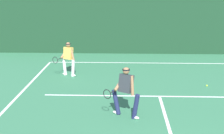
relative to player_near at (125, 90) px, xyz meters
name	(u,v)px	position (x,y,z in m)	size (l,w,h in m)	color
court_line_baseline_far	(150,63)	(1.26, 7.36, -0.86)	(10.43, 0.10, 0.01)	white
court_line_service	(159,96)	(1.26, 1.98, -0.86)	(8.50, 0.10, 0.01)	white
court_line_centre	(171,134)	(1.26, -1.24, -0.86)	(0.10, 6.40, 0.01)	white
player_near	(125,90)	(0.00, 0.00, 0.00)	(1.14, 0.81, 1.58)	#1E234C
player_far	(68,58)	(-2.55, 4.72, -0.04)	(1.00, 0.83, 1.52)	silver
tennis_ball	(207,86)	(3.29, 3.31, -0.83)	(0.07, 0.07, 0.07)	#D1E033
back_fence_windscreen	(147,24)	(1.26, 9.80, 0.87)	(18.44, 0.12, 3.47)	#173822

